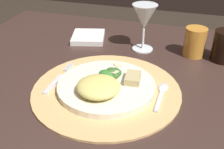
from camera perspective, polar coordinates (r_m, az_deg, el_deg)
The scene contains 12 objects.
dining_table at distance 0.83m, azimuth 1.60°, elevation -10.32°, with size 1.17×0.95×0.74m.
placemat at distance 0.71m, azimuth -1.18°, elevation -3.17°, with size 0.38×0.38×0.01m, color tan.
dinner_plate at distance 0.70m, azimuth -1.19°, elevation -2.41°, with size 0.25×0.25×0.02m, color #EEE5CB.
pasta_serving at distance 0.65m, azimuth -2.85°, elevation -2.52°, with size 0.10×0.11×0.03m, color #DECD6B.
salad_greens at distance 0.72m, azimuth -0.12°, elevation 0.25°, with size 0.07×0.07×0.03m.
bread_piece at distance 0.70m, azimuth 4.35°, elevation -0.74°, with size 0.06×0.04×0.02m, color tan.
fork at distance 0.75m, azimuth -11.18°, elevation -0.94°, with size 0.01×0.16×0.00m.
spoon at distance 0.70m, azimuth 10.33°, elevation -3.58°, with size 0.02×0.13×0.01m.
napkin at distance 1.00m, azimuth -4.95°, elevation 7.78°, with size 0.11×0.12×0.02m, color white.
wine_glass at distance 0.89m, azimuth 6.74°, elevation 11.53°, with size 0.08×0.08×0.15m.
amber_tumbler at distance 0.90m, azimuth 16.82°, elevation 6.47°, with size 0.07×0.07×0.09m, color #C9822E.
dark_tumbler at distance 0.90m, azimuth 22.34°, elevation 5.48°, with size 0.07×0.07×0.10m, color black.
Camera 1 is at (0.16, -0.61, 1.14)m, focal length 43.99 mm.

